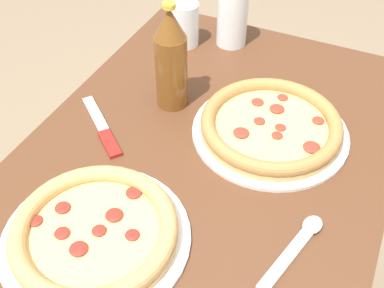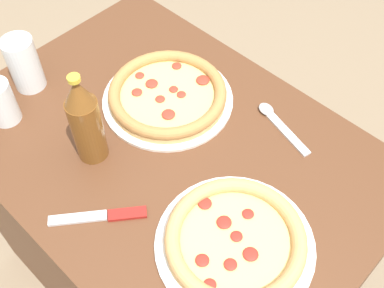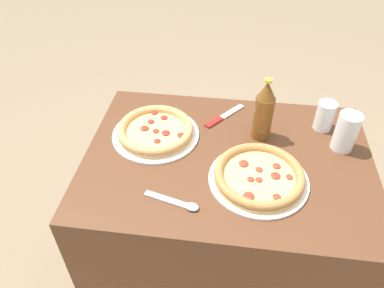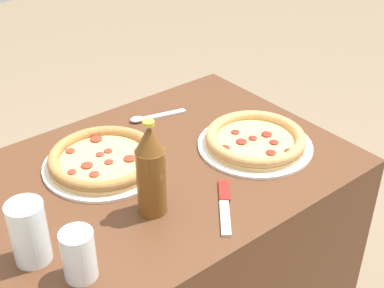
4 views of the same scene
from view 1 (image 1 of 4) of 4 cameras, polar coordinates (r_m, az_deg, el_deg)
table at (r=1.25m, az=1.37°, el=-13.24°), size 0.98×0.70×0.75m
pizza_margherita at (r=0.82m, az=-11.45°, el=-10.21°), size 0.32×0.32×0.04m
pizza_veggie at (r=0.99m, az=9.32°, el=2.11°), size 0.32×0.32×0.04m
glass_water at (r=1.24m, az=-0.80°, el=13.78°), size 0.07×0.07×0.11m
glass_red_wine at (r=1.24m, az=4.79°, el=14.49°), size 0.08×0.08×0.14m
beer_bottle at (r=1.00m, az=-2.50°, el=9.98°), size 0.07×0.07×0.24m
knife at (r=1.01m, az=-10.62°, el=1.78°), size 0.14×0.17×0.01m
spoon at (r=0.83m, az=12.72°, el=-11.10°), size 0.18×0.07×0.01m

